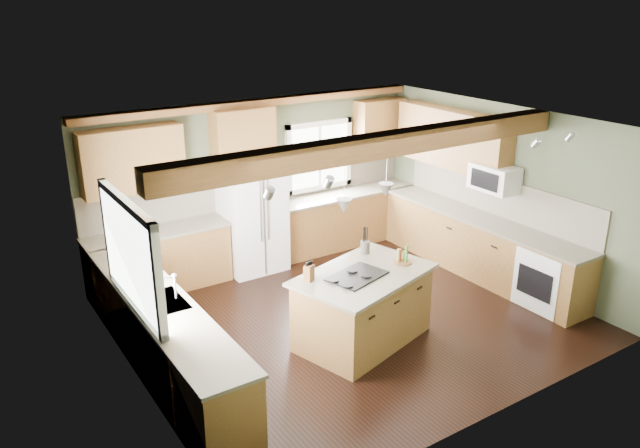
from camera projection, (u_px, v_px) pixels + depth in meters
floor at (348, 317)px, 8.38m from camera, size 5.60×5.60×0.00m
ceiling at (351, 126)px, 7.47m from camera, size 5.60×5.60×0.00m
wall_back at (257, 180)px, 9.89m from camera, size 5.60×0.00×5.60m
wall_left at (131, 279)px, 6.49m from camera, size 0.00×5.00×5.00m
wall_right at (500, 191)px, 9.37m from camera, size 0.00×5.00×5.00m
ceiling_beam at (380, 145)px, 7.07m from camera, size 5.55×0.26×0.26m
soffit_trim at (257, 103)px, 9.38m from camera, size 5.55×0.20×0.10m
backsplash_back at (258, 186)px, 9.91m from camera, size 5.58×0.03×0.58m
backsplash_right at (496, 196)px, 9.43m from camera, size 0.03×3.70×0.58m
base_cab_back_left at (159, 261)px, 9.03m from camera, size 2.02×0.60×0.88m
counter_back_left at (156, 232)px, 8.87m from camera, size 2.06×0.64×0.04m
base_cab_back_right at (344, 219)px, 10.72m from camera, size 2.62×0.60×0.88m
counter_back_right at (344, 194)px, 10.56m from camera, size 2.66×0.64×0.04m
base_cab_left at (164, 340)px, 6.98m from camera, size 0.60×3.70×0.88m
counter_left at (161, 304)px, 6.82m from camera, size 0.64×3.74×0.04m
base_cab_right at (479, 247)px, 9.55m from camera, size 0.60×3.70×0.88m
counter_right at (481, 219)px, 9.39m from camera, size 0.64×3.74×0.04m
upper_cab_back_left at (132, 160)px, 8.50m from camera, size 1.40×0.35×0.90m
upper_cab_over_fridge at (243, 132)px, 9.30m from camera, size 0.96×0.35×0.70m
upper_cab_right at (452, 139)px, 9.75m from camera, size 0.35×2.20×0.90m
upper_cab_back_corner at (379, 126)px, 10.71m from camera, size 0.90×0.35×0.90m
window_left at (129, 255)px, 6.45m from camera, size 0.04×1.60×1.05m
window_back at (318, 156)px, 10.38m from camera, size 1.10×0.04×1.00m
sink at (161, 303)px, 6.82m from camera, size 0.50×0.65×0.03m
faucet at (175, 287)px, 6.86m from camera, size 0.02×0.02×0.28m
dishwasher at (213, 400)px, 5.97m from camera, size 0.60×0.60×0.84m
oven at (549, 278)px, 8.53m from camera, size 0.60×0.72×0.84m
microwave at (494, 178)px, 9.13m from camera, size 0.40×0.70×0.38m
pendant_left at (344, 206)px, 6.90m from camera, size 0.18×0.18×0.16m
pendant_right at (386, 190)px, 7.46m from camera, size 0.18×0.18×0.16m
refrigerator at (252, 214)px, 9.57m from camera, size 0.90×0.74×1.80m
island at (363, 308)px, 7.68m from camera, size 1.80×1.37×0.88m
island_top at (364, 275)px, 7.52m from camera, size 1.93×1.50×0.04m
cooktop at (357, 276)px, 7.42m from camera, size 0.79×0.63×0.02m
knife_block at (309, 273)px, 7.29m from camera, size 0.14×0.13×0.19m
utensil_crock at (365, 247)px, 8.07m from camera, size 0.17×0.17×0.16m
bottle_tray at (403, 255)px, 7.77m from camera, size 0.27×0.27×0.21m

